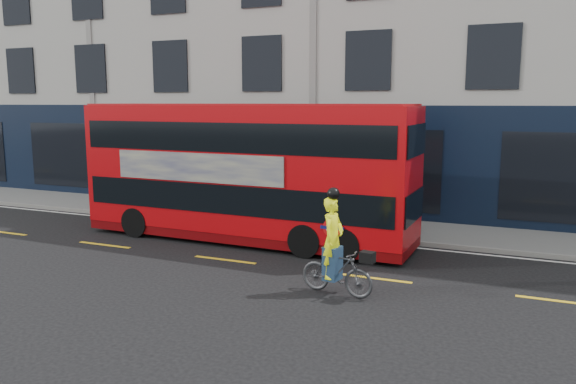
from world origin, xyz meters
The scene contains 8 objects.
ground centered at (0.00, 0.00, 0.00)m, with size 120.00×120.00×0.00m, color black.
pavement centered at (0.00, 6.50, 0.06)m, with size 60.00×3.00×0.12m, color slate.
kerb centered at (0.00, 5.00, 0.07)m, with size 60.00×0.12×0.13m, color slate.
building_terrace centered at (0.00, 12.94, 7.49)m, with size 50.00×10.07×15.00m.
road_edge_line centered at (0.00, 4.70, 0.00)m, with size 58.00×0.10×0.01m, color silver.
lane_dashes centered at (0.00, 1.50, 0.00)m, with size 58.00×0.12×0.01m, color gold, non-canonical shape.
bus centered at (-0.46, 3.64, 2.08)m, with size 10.15×2.57×4.06m.
cyclist centered at (3.50, 0.11, 0.79)m, with size 1.74×0.74×2.33m.
Camera 1 is at (7.12, -11.00, 4.10)m, focal length 35.00 mm.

